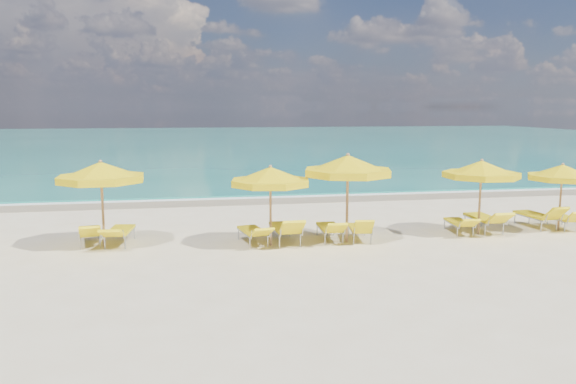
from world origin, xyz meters
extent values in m
plane|color=beige|center=(0.00, 0.00, 0.00)|extent=(120.00, 120.00, 0.00)
cube|color=#157B6C|center=(0.00, 48.00, 0.00)|extent=(120.00, 80.00, 0.30)
cube|color=tan|center=(0.00, 7.40, 0.00)|extent=(120.00, 2.60, 0.01)
cube|color=white|center=(0.00, 8.20, 0.00)|extent=(120.00, 1.20, 0.03)
cube|color=white|center=(-6.00, 17.00, 0.00)|extent=(14.00, 0.36, 0.05)
cube|color=white|center=(8.00, 24.00, 0.00)|extent=(18.00, 0.30, 0.05)
cylinder|color=#AE7F57|center=(-5.40, 0.20, 1.16)|extent=(0.07, 0.07, 2.32)
cone|color=yellow|center=(-5.40, 0.20, 2.14)|extent=(3.05, 3.05, 0.46)
cylinder|color=yellow|center=(-5.40, 0.20, 1.91)|extent=(3.07, 3.07, 0.19)
sphere|color=#AE7F57|center=(-5.40, 0.20, 2.38)|extent=(0.10, 0.10, 0.10)
cylinder|color=#AE7F57|center=(-0.86, -0.50, 1.09)|extent=(0.07, 0.07, 2.18)
cone|color=yellow|center=(-0.86, -0.50, 2.00)|extent=(2.65, 2.65, 0.44)
cylinder|color=yellow|center=(-0.86, -0.50, 1.79)|extent=(2.67, 2.67, 0.17)
sphere|color=#AE7F57|center=(-0.86, -0.50, 2.22)|extent=(0.10, 0.10, 0.10)
cylinder|color=#AE7F57|center=(1.35, -0.46, 1.23)|extent=(0.08, 0.08, 2.46)
cone|color=yellow|center=(1.35, -0.46, 2.26)|extent=(2.80, 2.80, 0.49)
cylinder|color=yellow|center=(1.35, -0.46, 2.02)|extent=(2.83, 2.83, 0.20)
sphere|color=#AE7F57|center=(1.35, -0.46, 2.51)|extent=(0.11, 0.11, 0.11)
cylinder|color=#AE7F57|center=(5.58, -0.20, 1.11)|extent=(0.07, 0.07, 2.21)
cone|color=yellow|center=(5.58, -0.20, 2.03)|extent=(2.94, 2.94, 0.44)
cylinder|color=yellow|center=(5.58, -0.20, 1.82)|extent=(2.96, 2.96, 0.18)
sphere|color=#AE7F57|center=(5.58, -0.20, 2.26)|extent=(0.10, 0.10, 0.10)
cylinder|color=#AE7F57|center=(8.34, -0.15, 1.02)|extent=(0.06, 0.06, 2.04)
cone|color=yellow|center=(8.34, -0.15, 1.88)|extent=(2.39, 2.39, 0.41)
cylinder|color=yellow|center=(8.34, -0.15, 1.68)|extent=(2.41, 2.41, 0.16)
sphere|color=#AE7F57|center=(8.34, -0.15, 2.08)|extent=(0.09, 0.09, 0.09)
cube|color=yellow|center=(-5.87, 0.70, 0.36)|extent=(0.76, 1.31, 0.08)
cube|color=yellow|center=(-5.72, -0.14, 0.52)|extent=(0.64, 0.61, 0.39)
cube|color=yellow|center=(-5.01, 0.54, 0.38)|extent=(0.74, 1.38, 0.08)
cube|color=yellow|center=(-5.12, -0.39, 0.51)|extent=(0.66, 0.67, 0.33)
cube|color=yellow|center=(-1.32, -0.05, 0.36)|extent=(0.77, 1.32, 0.08)
cube|color=yellow|center=(-1.16, -0.91, 0.49)|extent=(0.65, 0.65, 0.33)
cube|color=yellow|center=(-0.39, -0.05, 0.41)|extent=(0.70, 1.45, 0.09)
cube|color=yellow|center=(-0.34, -1.03, 0.62)|extent=(0.66, 0.61, 0.48)
cube|color=yellow|center=(0.96, -0.01, 0.36)|extent=(0.60, 1.27, 0.08)
cube|color=yellow|center=(0.92, -0.88, 0.52)|extent=(0.58, 0.56, 0.38)
cube|color=yellow|center=(1.80, -0.21, 0.34)|extent=(0.70, 1.25, 0.07)
cube|color=yellow|center=(1.69, -0.98, 0.55)|extent=(0.59, 0.51, 0.46)
cube|color=yellow|center=(5.08, 0.14, 0.33)|extent=(0.63, 1.20, 0.07)
cube|color=yellow|center=(5.01, -0.68, 0.47)|extent=(0.56, 0.56, 0.33)
cube|color=yellow|center=(5.99, 0.28, 0.41)|extent=(0.65, 1.42, 0.09)
cube|color=yellow|center=(5.97, -0.71, 0.59)|extent=(0.64, 0.62, 0.42)
cube|color=yellow|center=(7.89, 0.46, 0.39)|extent=(0.73, 1.42, 0.08)
cube|color=yellow|center=(7.98, -0.46, 0.61)|extent=(0.66, 0.59, 0.49)
cube|color=yellow|center=(8.70, 0.14, 0.34)|extent=(0.71, 1.26, 0.07)
camera|label=1|loc=(-3.11, -15.59, 3.84)|focal=35.00mm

